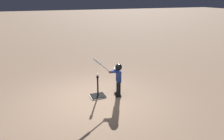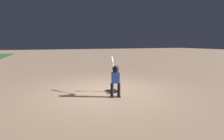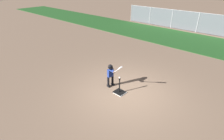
# 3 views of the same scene
# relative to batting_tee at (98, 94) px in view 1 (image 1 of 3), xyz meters

# --- Properties ---
(ground_plane) EXTENTS (90.00, 90.00, 0.00)m
(ground_plane) POSITION_rel_batting_tee_xyz_m (0.22, 0.21, -0.09)
(ground_plane) COLOR #93755B
(home_plate) EXTENTS (0.45, 0.45, 0.02)m
(home_plate) POSITION_rel_batting_tee_xyz_m (0.03, 0.01, -0.08)
(home_plate) COLOR white
(home_plate) RESTS_ON ground_plane
(batting_tee) EXTENTS (0.44, 0.40, 0.69)m
(batting_tee) POSITION_rel_batting_tee_xyz_m (0.00, 0.00, 0.00)
(batting_tee) COLOR black
(batting_tee) RESTS_ON ground_plane
(batter_child) EXTENTS (0.90, 0.37, 1.30)m
(batter_child) POSITION_rel_batting_tee_xyz_m (-0.61, 0.13, 0.59)
(batter_child) COLOR black
(batter_child) RESTS_ON ground_plane
(baseball) EXTENTS (0.07, 0.07, 0.07)m
(baseball) POSITION_rel_batting_tee_xyz_m (0.00, -0.00, 0.64)
(baseball) COLOR white
(baseball) RESTS_ON batting_tee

